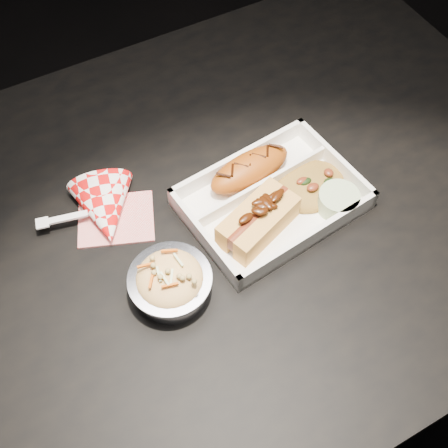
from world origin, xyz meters
The scene contains 9 objects.
floor centered at (0.00, 0.00, -0.03)m, with size 4.00×4.00×0.05m, color black.
dining_table centered at (0.00, 0.00, 0.66)m, with size 1.20×0.80×0.75m.
food_tray centered at (0.11, -0.04, 0.76)m, with size 0.27×0.21×0.04m.
fried_pastry centered at (0.10, 0.02, 0.78)m, with size 0.14×0.06×0.05m, color #A24A10.
hotdog centered at (0.07, -0.07, 0.78)m, with size 0.13×0.09×0.06m.
fried_rice_mound centered at (0.18, -0.04, 0.77)m, with size 0.11×0.09×0.03m, color #A3762F.
cupcake_liner centered at (0.19, -0.09, 0.77)m, with size 0.06×0.06×0.03m, color #B1C897.
foil_coleslaw_cup centered at (-0.08, -0.09, 0.78)m, with size 0.11×0.11×0.07m.
napkin_fork centered at (-0.11, 0.06, 0.77)m, with size 0.18×0.14×0.10m.
Camera 1 is at (-0.18, -0.43, 1.44)m, focal length 45.00 mm.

